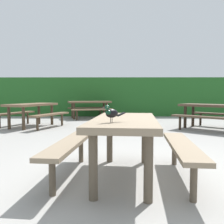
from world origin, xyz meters
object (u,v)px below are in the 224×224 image
at_px(picnic_table_mid_left, 212,111).
at_px(picnic_table_far_centre, 89,105).
at_px(bird_grackle, 111,113).
at_px(picnic_table_mid_right, 32,109).
at_px(picnic_table_foreground, 125,133).

bearing_deg(picnic_table_mid_left, picnic_table_far_centre, 139.05).
bearing_deg(picnic_table_far_centre, bird_grackle, -82.85).
distance_m(bird_grackle, picnic_table_mid_left, 5.58).
bearing_deg(picnic_table_mid_left, picnic_table_mid_right, 174.33).
distance_m(picnic_table_foreground, picnic_table_mid_right, 5.55).
bearing_deg(picnic_table_mid_left, picnic_table_foreground, -122.67).
relative_size(picnic_table_mid_right, picnic_table_far_centre, 1.04).
bearing_deg(picnic_table_foreground, picnic_table_mid_left, 57.33).
height_order(bird_grackle, picnic_table_far_centre, bird_grackle).
xyz_separation_m(bird_grackle, picnic_table_mid_right, (-2.58, 5.30, -0.29)).
bearing_deg(picnic_table_foreground, picnic_table_mid_right, 119.56).
relative_size(bird_grackle, picnic_table_mid_right, 0.11).
distance_m(picnic_table_mid_left, picnic_table_mid_right, 5.51).
height_order(picnic_table_mid_left, picnic_table_far_centre, same).
xyz_separation_m(picnic_table_foreground, picnic_table_mid_right, (-2.74, 4.83, 0.00)).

